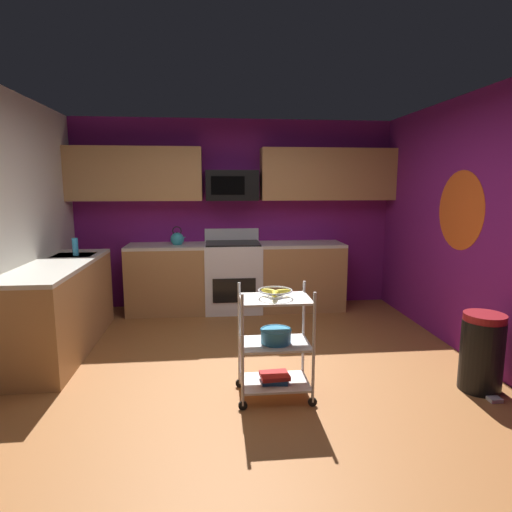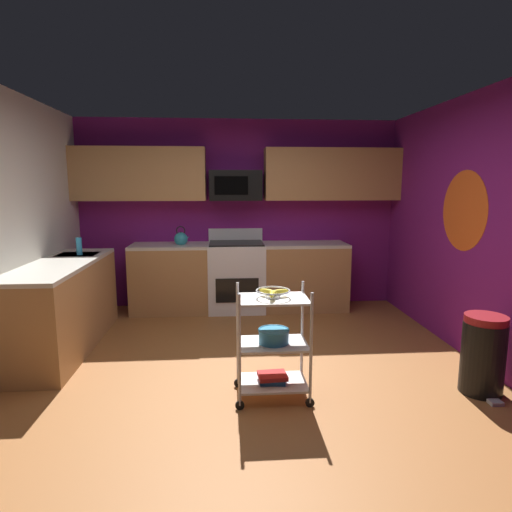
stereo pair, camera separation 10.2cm
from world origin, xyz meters
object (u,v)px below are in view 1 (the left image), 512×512
object	(u,v)px
book_stack	(275,377)
dish_soap_bottle	(75,247)
mixing_bowl_large	(276,335)
fruit_bowl	(275,292)
kettle	(177,239)
microwave	(232,185)
trash_can	(482,352)
oven_range	(233,276)
rolling_cart	(275,343)

from	to	relation	value
book_stack	dish_soap_bottle	xyz separation A→B (m)	(-2.02, 1.71, 0.86)
mixing_bowl_large	fruit_bowl	bearing A→B (deg)	180.00
fruit_bowl	kettle	distance (m)	2.70
microwave	mixing_bowl_large	distance (m)	2.89
trash_can	oven_range	bearing A→B (deg)	127.12
mixing_bowl_large	trash_can	bearing A→B (deg)	-1.73
trash_can	dish_soap_bottle	bearing A→B (deg)	154.86
fruit_bowl	trash_can	size ratio (longest dim) A/B	0.41
microwave	fruit_bowl	size ratio (longest dim) A/B	2.57
book_stack	kettle	world-z (taller)	kettle
mixing_bowl_large	kettle	xyz separation A→B (m)	(-0.96, 2.52, 0.48)
trash_can	rolling_cart	bearing A→B (deg)	178.27
kettle	trash_can	bearing A→B (deg)	-43.74
oven_range	rolling_cart	distance (m)	2.53
mixing_bowl_large	oven_range	bearing A→B (deg)	95.02
trash_can	mixing_bowl_large	bearing A→B (deg)	178.27
mixing_bowl_large	kettle	distance (m)	2.74
book_stack	kettle	distance (m)	2.82
microwave	rolling_cart	world-z (taller)	microwave
dish_soap_bottle	trash_can	distance (m)	4.21
microwave	fruit_bowl	bearing A→B (deg)	-85.34
dish_soap_bottle	trash_can	bearing A→B (deg)	-25.14
mixing_bowl_large	kettle	size ratio (longest dim) A/B	0.95
microwave	mixing_bowl_large	xyz separation A→B (m)	(0.22, -2.63, -1.18)
rolling_cart	mixing_bowl_large	size ratio (longest dim) A/B	3.63
microwave	rolling_cart	xyz separation A→B (m)	(0.21, -2.63, -1.25)
rolling_cart	book_stack	size ratio (longest dim) A/B	3.79
oven_range	kettle	xyz separation A→B (m)	(-0.74, -0.00, 0.52)
fruit_bowl	book_stack	distance (m)	0.71
microwave	kettle	xyz separation A→B (m)	(-0.74, -0.11, -0.70)
mixing_bowl_large	kettle	world-z (taller)	kettle
oven_range	microwave	xyz separation A→B (m)	(-0.00, 0.10, 1.22)
oven_range	rolling_cart	size ratio (longest dim) A/B	1.20
book_stack	dish_soap_bottle	world-z (taller)	dish_soap_bottle
fruit_bowl	kettle	xyz separation A→B (m)	(-0.95, 2.52, 0.12)
fruit_bowl	oven_range	bearing A→B (deg)	94.84
oven_range	book_stack	world-z (taller)	oven_range
trash_can	microwave	bearing A→B (deg)	126.04
mixing_bowl_large	book_stack	world-z (taller)	mixing_bowl_large
book_stack	trash_can	size ratio (longest dim) A/B	0.37
rolling_cart	book_stack	xyz separation A→B (m)	(0.00, -0.00, -0.29)
rolling_cart	trash_can	bearing A→B (deg)	-1.73
kettle	dish_soap_bottle	size ratio (longest dim) A/B	1.32
book_stack	kettle	xyz separation A→B (m)	(-0.95, 2.52, 0.83)
oven_range	trash_can	world-z (taller)	oven_range
oven_range	mixing_bowl_large	size ratio (longest dim) A/B	4.37
kettle	book_stack	bearing A→B (deg)	-69.30
book_stack	dish_soap_bottle	distance (m)	2.78
kettle	dish_soap_bottle	world-z (taller)	kettle
rolling_cart	microwave	bearing A→B (deg)	94.66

